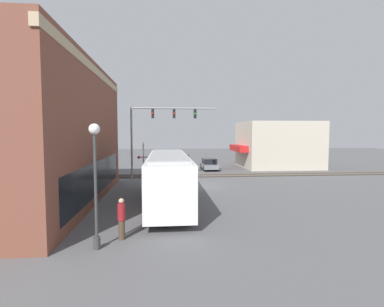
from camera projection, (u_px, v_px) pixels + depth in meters
name	position (u px, v px, depth m)	size (l,w,h in m)	color
ground_plane	(199.00, 186.00, 26.59)	(120.00, 120.00, 0.00)	#565659
brick_building	(9.00, 133.00, 19.40)	(18.16, 11.29, 9.31)	brown
shop_building	(277.00, 145.00, 40.70)	(8.49, 10.90, 6.13)	beige
city_bus	(168.00, 176.00, 19.66)	(12.17, 2.59, 3.31)	white
traffic_signal_gantry	(157.00, 123.00, 29.99)	(0.42, 8.60, 7.54)	gray
crossing_signal	(143.00, 157.00, 29.17)	(1.41, 1.18, 3.81)	gray
streetlamp	(95.00, 175.00, 11.90)	(0.44, 0.44, 5.07)	#38383A
rail_track_near	(192.00, 176.00, 32.54)	(2.60, 60.00, 0.15)	#332D28
parked_car_grey	(209.00, 164.00, 37.75)	(4.50, 1.82, 1.46)	slate
parked_car_white	(183.00, 160.00, 44.97)	(4.68, 1.82, 1.37)	silver
pedestrian_by_lamp	(122.00, 218.00, 13.14)	(0.34, 0.34, 1.84)	#473828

